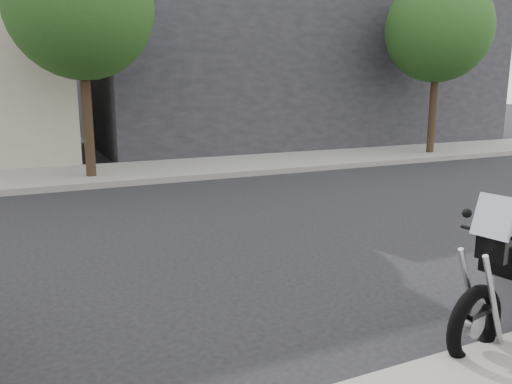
# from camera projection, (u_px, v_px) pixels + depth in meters

# --- Properties ---
(ground) EXTENTS (120.00, 120.00, 0.00)m
(ground) POSITION_uv_depth(u_px,v_px,m) (273.00, 235.00, 7.88)
(ground) COLOR black
(ground) RESTS_ON ground
(far_sidewalk) EXTENTS (44.00, 3.00, 0.15)m
(far_sidewalk) POSITION_uv_depth(u_px,v_px,m) (166.00, 170.00, 13.64)
(far_sidewalk) COLOR gray
(far_sidewalk) RESTS_ON ground
(far_building_dark) EXTENTS (16.00, 11.00, 7.00)m
(far_building_dark) POSITION_uv_depth(u_px,v_px,m) (277.00, 60.00, 22.03)
(far_building_dark) COLOR #242428
(far_building_dark) RESTS_ON ground
(street_tree_left) EXTENTS (3.40, 3.40, 5.70)m
(street_tree_left) POSITION_uv_depth(u_px,v_px,m) (438.00, 29.00, 16.08)
(street_tree_left) COLOR #352618
(street_tree_left) RESTS_ON far_sidewalk
(street_tree_mid) EXTENTS (3.40, 3.40, 5.70)m
(street_tree_mid) POSITION_uv_depth(u_px,v_px,m) (80.00, 6.00, 11.53)
(street_tree_mid) COLOR #352618
(street_tree_mid) RESTS_ON far_sidewalk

